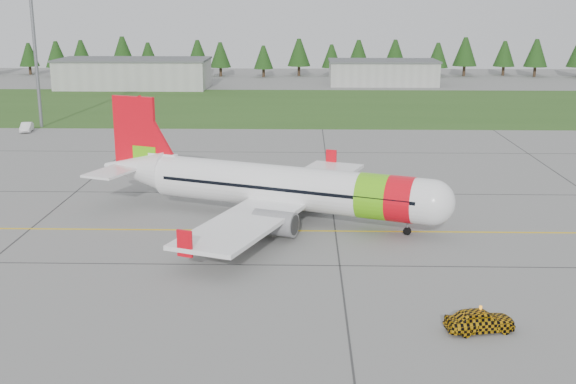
{
  "coord_description": "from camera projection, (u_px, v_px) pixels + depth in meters",
  "views": [
    {
      "loc": [
        7.54,
        -47.91,
        17.88
      ],
      "look_at": [
        6.15,
        7.91,
        3.29
      ],
      "focal_mm": 45.0,
      "sensor_mm": 36.0,
      "label": 1
    }
  ],
  "objects": [
    {
      "name": "hangar_west",
      "position": [
        134.0,
        74.0,
        157.4
      ],
      "size": [
        32.0,
        14.0,
        6.0
      ],
      "primitive_type": "cube",
      "color": "#A8A8A3",
      "rests_on": "ground"
    },
    {
      "name": "taxi_guideline",
      "position": [
        213.0,
        230.0,
        58.78
      ],
      "size": [
        120.0,
        0.25,
        0.02
      ],
      "primitive_type": "cube",
      "color": "gold",
      "rests_on": "ground"
    },
    {
      "name": "aircraft",
      "position": [
        280.0,
        187.0,
        61.03
      ],
      "size": [
        31.18,
        29.62,
        9.87
      ],
      "rotation": [
        0.0,
        0.0,
        -0.37
      ],
      "color": "white",
      "rests_on": "ground"
    },
    {
      "name": "treeline",
      "position": [
        276.0,
        56.0,
        183.25
      ],
      "size": [
        160.0,
        8.0,
        10.0
      ],
      "primitive_type": null,
      "color": "#1C3F14",
      "rests_on": "ground"
    },
    {
      "name": "grass_strip",
      "position": [
        264.0,
        106.0,
        130.35
      ],
      "size": [
        320.0,
        50.0,
        0.03
      ],
      "primitive_type": "cube",
      "color": "#30561E",
      "rests_on": "ground"
    },
    {
      "name": "follow_me_car",
      "position": [
        481.0,
        299.0,
        40.16
      ],
      "size": [
        1.64,
        1.83,
        3.94
      ],
      "primitive_type": "imported",
      "rotation": [
        0.0,
        0.0,
        1.78
      ],
      "color": "#DFA20C",
      "rests_on": "ground"
    },
    {
      "name": "hangar_east",
      "position": [
        383.0,
        73.0,
        163.92
      ],
      "size": [
        24.0,
        12.0,
        5.2
      ],
      "primitive_type": "cube",
      "color": "#A8A8A3",
      "rests_on": "ground"
    },
    {
      "name": "ground",
      "position": [
        198.0,
        265.0,
        51.04
      ],
      "size": [
        320.0,
        320.0,
        0.0
      ],
      "primitive_type": "plane",
      "color": "gray",
      "rests_on": "ground"
    },
    {
      "name": "service_van",
      "position": [
        26.0,
        118.0,
        103.62
      ],
      "size": [
        1.63,
        1.56,
        4.0
      ],
      "primitive_type": "imported",
      "rotation": [
        0.0,
        0.0,
        0.2
      ],
      "color": "white",
      "rests_on": "ground"
    },
    {
      "name": "floodlight_mast",
      "position": [
        36.0,
        59.0,
        105.38
      ],
      "size": [
        0.5,
        0.5,
        20.0
      ],
      "primitive_type": "cylinder",
      "color": "slate",
      "rests_on": "ground"
    }
  ]
}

